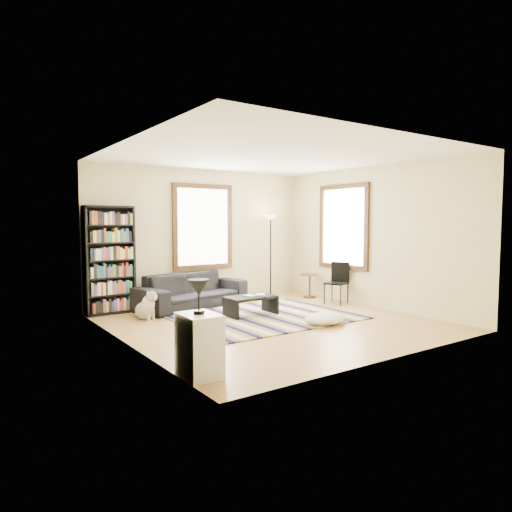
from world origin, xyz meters
TOP-DOWN VIEW (x-y plane):
  - floor at (0.00, 0.00)m, footprint 5.00×5.00m
  - ceiling at (0.00, 0.00)m, footprint 5.00×5.00m
  - wall_back at (0.00, 2.55)m, footprint 5.00×0.10m
  - wall_front at (0.00, -2.55)m, footprint 5.00×0.10m
  - wall_left at (-2.55, 0.00)m, footprint 0.10×5.00m
  - wall_right at (2.55, 0.00)m, footprint 0.10×5.00m
  - window_back at (0.00, 2.47)m, footprint 1.20×0.06m
  - window_right at (2.47, 0.80)m, footprint 0.06×1.20m
  - rug at (0.14, 0.44)m, footprint 3.05×2.44m
  - sofa at (-0.48, 2.05)m, footprint 1.46×2.48m
  - bookshelf at (-2.03, 2.32)m, footprint 0.90×0.30m
  - coffee_table at (-0.01, 0.65)m, footprint 1.01×0.77m
  - book_a at (-0.11, 0.65)m, footprint 0.24×0.19m
  - book_b at (0.14, 0.70)m, footprint 0.24×0.27m
  - floor_cushion at (0.63, -0.61)m, footprint 0.93×0.82m
  - floor_lamp at (1.55, 2.15)m, footprint 0.35×0.35m
  - side_table at (2.20, 1.55)m, footprint 0.53×0.53m
  - folding_chair at (2.15, 0.67)m, footprint 0.54×0.53m
  - white_cabinet at (-2.30, -1.72)m, footprint 0.39×0.51m
  - table_lamp at (-2.30, -1.72)m, footprint 0.30×0.30m
  - dog at (-1.69, 1.49)m, footprint 0.54×0.61m

SIDE VIEW (x-z plane):
  - floor at x=0.00m, z-range -0.10..0.00m
  - rug at x=0.14m, z-range 0.00..0.02m
  - floor_cushion at x=0.63m, z-range 0.00..0.19m
  - coffee_table at x=-0.01m, z-range 0.00..0.36m
  - dog at x=-1.69m, z-range 0.00..0.51m
  - side_table at x=2.20m, z-range 0.00..0.54m
  - sofa at x=-0.48m, z-range 0.00..0.68m
  - white_cabinet at x=-2.30m, z-range 0.00..0.70m
  - book_b at x=0.14m, z-range 0.36..0.38m
  - book_a at x=-0.11m, z-range 0.36..0.38m
  - folding_chair at x=2.15m, z-range 0.00..0.86m
  - table_lamp at x=-2.30m, z-range 0.70..1.08m
  - floor_lamp at x=1.55m, z-range 0.00..1.86m
  - bookshelf at x=-2.03m, z-range 0.00..2.00m
  - wall_back at x=0.00m, z-range 0.00..2.80m
  - wall_front at x=0.00m, z-range 0.00..2.80m
  - wall_left at x=-2.55m, z-range 0.00..2.80m
  - wall_right at x=2.55m, z-range 0.00..2.80m
  - window_back at x=0.00m, z-range 0.80..2.40m
  - window_right at x=2.47m, z-range 0.80..2.40m
  - ceiling at x=0.00m, z-range 2.80..2.90m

